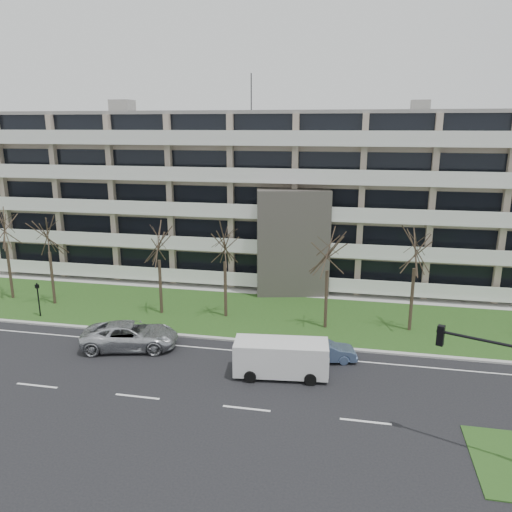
% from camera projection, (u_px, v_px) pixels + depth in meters
% --- Properties ---
extents(ground, '(160.00, 160.00, 0.00)m').
position_uv_depth(ground, '(246.00, 409.00, 25.64)').
color(ground, black).
rests_on(ground, ground).
extents(grass_verge, '(90.00, 10.00, 0.06)m').
position_uv_depth(grass_verge, '(283.00, 316.00, 37.96)').
color(grass_verge, '#224918').
rests_on(grass_verge, ground).
extents(curb, '(90.00, 0.35, 0.12)m').
position_uv_depth(curb, '(272.00, 343.00, 33.21)').
color(curb, '#B2B2AD').
rests_on(curb, ground).
extents(sidewalk, '(90.00, 2.00, 0.08)m').
position_uv_depth(sidewalk, '(292.00, 293.00, 43.18)').
color(sidewalk, '#B2B2AD').
rests_on(sidewalk, ground).
extents(lane_edge_line, '(90.00, 0.12, 0.01)m').
position_uv_depth(lane_edge_line, '(268.00, 353.00, 31.80)').
color(lane_edge_line, white).
rests_on(lane_edge_line, ground).
extents(apartment_building, '(60.50, 15.10, 18.75)m').
position_uv_depth(apartment_building, '(302.00, 195.00, 47.71)').
color(apartment_building, tan).
rests_on(apartment_building, ground).
extents(silver_pickup, '(6.62, 4.14, 1.71)m').
position_uv_depth(silver_pickup, '(130.00, 335.00, 32.44)').
color(silver_pickup, '#B5B7BC').
rests_on(silver_pickup, ground).
extents(blue_sedan, '(4.18, 2.27, 1.31)m').
position_uv_depth(blue_sedan, '(324.00, 351.00, 30.66)').
color(blue_sedan, '#6682B1').
rests_on(blue_sedan, ground).
extents(white_van, '(5.58, 2.65, 2.09)m').
position_uv_depth(white_van, '(282.00, 355.00, 28.74)').
color(white_van, white).
rests_on(white_van, ground).
extents(traffic_signal, '(4.66, 2.00, 5.73)m').
position_uv_depth(traffic_signal, '(511.00, 383.00, 20.79)').
color(traffic_signal, black).
rests_on(traffic_signal, ground).
extents(pedestrian_signal, '(0.29, 0.25, 2.69)m').
position_uv_depth(pedestrian_signal, '(38.00, 295.00, 37.47)').
color(pedestrian_signal, black).
rests_on(pedestrian_signal, ground).
extents(tree_0, '(4.28, 4.28, 8.56)m').
position_uv_depth(tree_0, '(3.00, 220.00, 40.22)').
color(tree_0, '#382B21').
rests_on(tree_0, ground).
extents(tree_1, '(3.89, 3.89, 7.78)m').
position_uv_depth(tree_1, '(47.00, 231.00, 39.08)').
color(tree_1, '#382B21').
rests_on(tree_1, ground).
extents(tree_2, '(3.81, 3.81, 7.62)m').
position_uv_depth(tree_2, '(158.00, 239.00, 37.09)').
color(tree_2, '#382B21').
rests_on(tree_2, ground).
extents(tree_3, '(3.87, 3.87, 7.74)m').
position_uv_depth(tree_3, '(225.00, 240.00, 36.39)').
color(tree_3, '#382B21').
rests_on(tree_3, ground).
extents(tree_4, '(3.82, 3.82, 7.64)m').
position_uv_depth(tree_4, '(328.00, 248.00, 34.33)').
color(tree_4, '#382B21').
rests_on(tree_4, ground).
extents(tree_5, '(4.09, 4.09, 8.19)m').
position_uv_depth(tree_5, '(416.00, 243.00, 33.72)').
color(tree_5, '#382B21').
rests_on(tree_5, ground).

